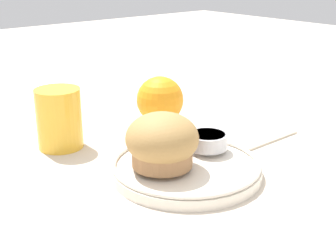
{
  "coord_description": "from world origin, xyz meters",
  "views": [
    {
      "loc": [
        -0.37,
        -0.41,
        0.27
      ],
      "look_at": [
        0.02,
        0.05,
        0.06
      ],
      "focal_mm": 50.0,
      "sensor_mm": 36.0,
      "label": 1
    }
  ],
  "objects_px": {
    "muffin": "(162,142)",
    "orange_fruit": "(160,100)",
    "butter_knife": "(167,144)",
    "juice_glass": "(59,119)"
  },
  "relations": [
    {
      "from": "butter_knife",
      "to": "juice_glass",
      "type": "distance_m",
      "value": 0.17
    },
    {
      "from": "orange_fruit",
      "to": "butter_knife",
      "type": "bearing_deg",
      "value": -125.62
    },
    {
      "from": "muffin",
      "to": "butter_knife",
      "type": "distance_m",
      "value": 0.07
    },
    {
      "from": "butter_knife",
      "to": "orange_fruit",
      "type": "distance_m",
      "value": 0.16
    },
    {
      "from": "muffin",
      "to": "butter_knife",
      "type": "height_order",
      "value": "muffin"
    },
    {
      "from": "muffin",
      "to": "orange_fruit",
      "type": "xyz_separation_m",
      "value": [
        0.14,
        0.18,
        -0.01
      ]
    },
    {
      "from": "muffin",
      "to": "butter_knife",
      "type": "xyz_separation_m",
      "value": [
        0.05,
        0.05,
        -0.03
      ]
    },
    {
      "from": "orange_fruit",
      "to": "juice_glass",
      "type": "xyz_separation_m",
      "value": [
        -0.19,
        0.01,
        0.0
      ]
    },
    {
      "from": "butter_knife",
      "to": "orange_fruit",
      "type": "height_order",
      "value": "orange_fruit"
    },
    {
      "from": "butter_knife",
      "to": "juice_glass",
      "type": "xyz_separation_m",
      "value": [
        -0.1,
        0.14,
        0.02
      ]
    }
  ]
}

